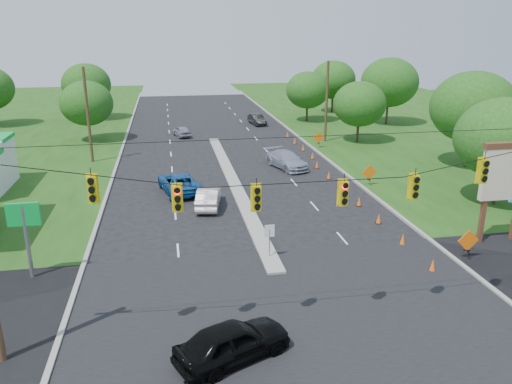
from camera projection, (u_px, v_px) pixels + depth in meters
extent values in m
plane|color=black|center=(296.00, 317.00, 22.29)|extent=(160.00, 160.00, 0.00)
cube|color=black|center=(296.00, 317.00, 22.29)|extent=(160.00, 14.00, 0.02)
cube|color=gray|center=(118.00, 161.00, 48.65)|extent=(0.25, 110.00, 0.16)
cube|color=gray|center=(317.00, 152.00, 52.06)|extent=(0.25, 110.00, 0.16)
cube|color=gray|center=(233.00, 182.00, 41.94)|extent=(1.00, 34.00, 0.18)
cylinder|color=gray|center=(269.00, 244.00, 27.62)|extent=(0.06, 0.06, 1.80)
cube|color=white|center=(270.00, 231.00, 27.38)|extent=(0.55, 0.04, 0.70)
cylinder|color=black|center=(308.00, 172.00, 19.18)|extent=(24.00, 0.04, 0.04)
cube|color=yellow|center=(92.00, 190.00, 17.91)|extent=(0.34, 0.24, 1.00)
cube|color=yellow|center=(177.00, 199.00, 18.58)|extent=(0.34, 0.24, 1.00)
cube|color=yellow|center=(257.00, 199.00, 19.14)|extent=(0.34, 0.24, 1.00)
cube|color=yellow|center=(343.00, 193.00, 19.73)|extent=(0.34, 0.24, 1.00)
cube|color=yellow|center=(414.00, 187.00, 20.21)|extent=(0.34, 0.24, 1.00)
cube|color=yellow|center=(483.00, 171.00, 20.55)|extent=(0.34, 0.24, 1.00)
cylinder|color=#422D1C|center=(88.00, 116.00, 46.85)|extent=(0.28, 0.28, 9.00)
cylinder|color=#422D1C|center=(327.00, 102.00, 55.75)|extent=(0.28, 0.28, 9.00)
cylinder|color=gray|center=(28.00, 242.00, 25.17)|extent=(0.20, 0.20, 4.00)
cube|color=#02AA39|center=(23.00, 214.00, 24.71)|extent=(1.60, 0.15, 1.20)
cube|color=#59331E|center=(484.00, 208.00, 29.40)|extent=(0.25, 0.25, 4.40)
cube|color=beige|center=(506.00, 173.00, 28.93)|extent=(3.00, 0.35, 3.20)
cube|color=#59331E|center=(510.00, 145.00, 28.42)|extent=(3.20, 0.40, 0.35)
cone|color=orange|center=(433.00, 265.00, 26.37)|extent=(0.32, 0.32, 0.70)
cone|color=orange|center=(403.00, 239.00, 29.65)|extent=(0.32, 0.32, 0.70)
cone|color=orange|center=(379.00, 218.00, 32.92)|extent=(0.32, 0.32, 0.70)
cone|color=orange|center=(359.00, 201.00, 36.20)|extent=(0.32, 0.32, 0.70)
cone|color=orange|center=(343.00, 187.00, 39.47)|extent=(0.32, 0.32, 0.70)
cone|color=orange|center=(329.00, 175.00, 42.75)|extent=(0.32, 0.32, 0.70)
cone|color=orange|center=(317.00, 165.00, 46.02)|extent=(0.32, 0.32, 0.70)
cone|color=orange|center=(312.00, 155.00, 49.40)|extent=(0.32, 0.32, 0.70)
cone|color=orange|center=(303.00, 148.00, 52.67)|extent=(0.32, 0.32, 0.70)
cone|color=orange|center=(295.00, 141.00, 55.94)|extent=(0.32, 0.32, 0.70)
cone|color=orange|center=(287.00, 135.00, 59.22)|extent=(0.32, 0.32, 0.70)
cube|color=black|center=(467.00, 250.00, 27.68)|extent=(0.06, 0.58, 0.26)
cube|color=black|center=(467.00, 250.00, 27.68)|extent=(0.06, 0.58, 0.26)
cube|color=orange|center=(468.00, 240.00, 27.50)|extent=(1.27, 0.05, 1.27)
cube|color=black|center=(369.00, 179.00, 40.78)|extent=(0.06, 0.58, 0.26)
cube|color=black|center=(369.00, 179.00, 40.78)|extent=(0.06, 0.58, 0.26)
cube|color=orange|center=(369.00, 172.00, 40.59)|extent=(1.27, 0.05, 1.27)
cube|color=black|center=(318.00, 143.00, 53.88)|extent=(0.06, 0.58, 0.26)
cube|color=black|center=(318.00, 143.00, 53.88)|extent=(0.06, 0.58, 0.26)
cube|color=orange|center=(319.00, 138.00, 53.69)|extent=(1.27, 0.05, 1.27)
cylinder|color=black|center=(89.00, 130.00, 56.96)|extent=(0.28, 0.28, 2.52)
ellipsoid|color=#194C14|center=(87.00, 103.00, 56.00)|extent=(5.88, 5.88, 5.04)
cylinder|color=black|center=(89.00, 109.00, 70.60)|extent=(0.28, 0.28, 2.88)
ellipsoid|color=#194C14|center=(86.00, 84.00, 69.51)|extent=(6.72, 6.72, 5.76)
cylinder|color=black|center=(496.00, 186.00, 36.11)|extent=(0.28, 0.28, 2.88)
ellipsoid|color=#194C14|center=(503.00, 138.00, 35.01)|extent=(6.72, 6.72, 5.76)
cylinder|color=black|center=(467.00, 150.00, 46.08)|extent=(0.28, 0.28, 3.24)
ellipsoid|color=#194C14|center=(473.00, 107.00, 44.85)|extent=(7.56, 7.56, 6.48)
cylinder|color=black|center=(358.00, 131.00, 56.41)|extent=(0.28, 0.28, 2.52)
ellipsoid|color=#194C14|center=(359.00, 104.00, 55.45)|extent=(5.88, 5.88, 5.04)
cylinder|color=black|center=(387.00, 112.00, 67.00)|extent=(0.28, 0.28, 3.24)
ellipsoid|color=#194C14|center=(389.00, 82.00, 65.77)|extent=(7.56, 7.56, 6.48)
cylinder|color=black|center=(332.00, 103.00, 76.67)|extent=(0.28, 0.28, 2.88)
ellipsoid|color=#194C14|center=(333.00, 80.00, 75.58)|extent=(6.72, 6.72, 5.76)
cylinder|color=black|center=(307.00, 113.00, 69.17)|extent=(0.28, 0.28, 2.52)
ellipsoid|color=#194C14|center=(308.00, 90.00, 68.21)|extent=(5.88, 5.88, 5.04)
imported|color=black|center=(233.00, 341.00, 19.19)|extent=(5.03, 3.63, 1.59)
imported|color=silver|center=(208.00, 198.00, 35.86)|extent=(2.26, 4.55, 1.43)
imported|color=#16559C|center=(179.00, 183.00, 39.20)|extent=(3.67, 5.93, 1.53)
imported|color=#939AB0|center=(287.00, 160.00, 46.02)|extent=(3.59, 5.71, 1.54)
imported|color=gray|center=(182.00, 131.00, 59.69)|extent=(2.34, 3.95, 1.26)
imported|color=black|center=(257.00, 119.00, 67.23)|extent=(2.04, 4.34, 1.38)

